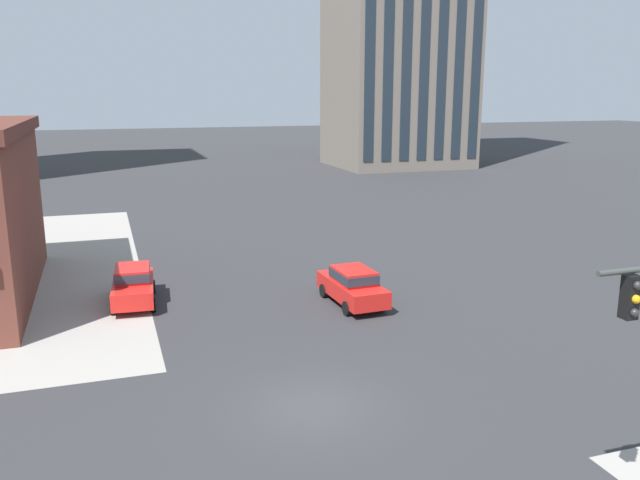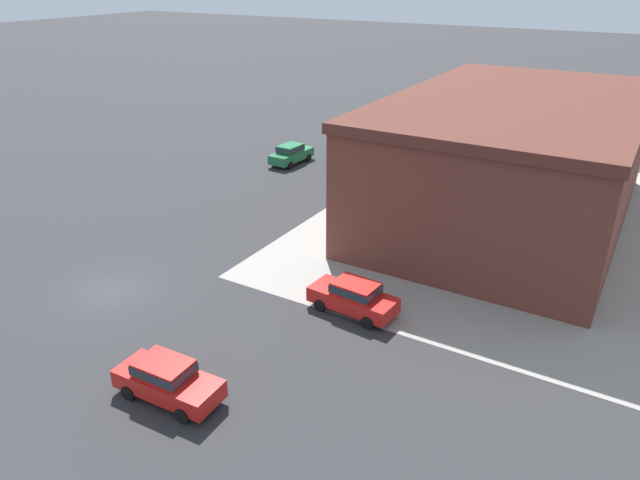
# 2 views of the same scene
# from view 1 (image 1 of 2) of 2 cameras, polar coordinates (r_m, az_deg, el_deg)

# --- Properties ---
(ground_plane) EXTENTS (320.00, 320.00, 0.00)m
(ground_plane) POSITION_cam_1_polar(r_m,az_deg,el_deg) (20.45, -0.60, -14.45)
(ground_plane) COLOR #2D2D30
(car_main_southbound_far) EXTENTS (2.03, 4.47, 1.68)m
(car_main_southbound_far) POSITION_cam_1_polar(r_m,az_deg,el_deg) (29.29, 2.88, -3.94)
(car_main_southbound_far) COLOR red
(car_main_southbound_far) RESTS_ON ground
(car_cross_eastbound) EXTENTS (2.14, 4.52, 1.68)m
(car_cross_eastbound) POSITION_cam_1_polar(r_m,az_deg,el_deg) (30.61, -16.10, -3.70)
(car_cross_eastbound) COLOR red
(car_cross_eastbound) RESTS_ON ground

